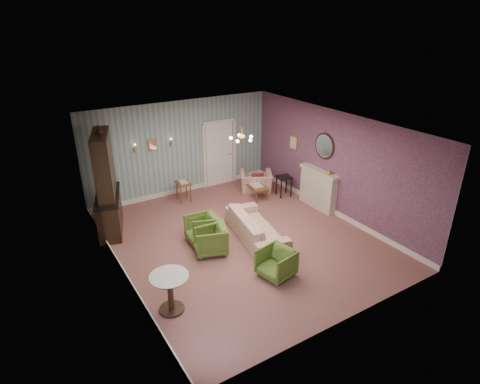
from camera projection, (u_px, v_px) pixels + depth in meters
floor at (242, 239)px, 10.11m from camera, size 7.00×7.00×0.00m
ceiling at (242, 127)px, 8.93m from camera, size 7.00×7.00×0.00m
wall_back at (181, 148)px, 12.24m from camera, size 6.00×0.00×6.00m
wall_front at (350, 255)px, 6.80m from camera, size 6.00×0.00×6.00m
wall_left at (116, 217)px, 8.08m from camera, size 0.00×7.00×7.00m
wall_right at (334, 164)px, 10.96m from camera, size 0.00×7.00×7.00m
wall_right_floral at (334, 164)px, 10.96m from camera, size 0.00×7.00×7.00m
door at (219, 153)px, 12.98m from camera, size 1.12×0.12×2.16m
olive_chair_a at (276, 262)px, 8.55m from camera, size 0.76×0.80×0.70m
olive_chair_b at (210, 238)px, 9.41m from camera, size 0.90×0.93×0.77m
olive_chair_c at (203, 229)px, 9.81m from camera, size 0.75×0.80×0.76m
sofa_chintz at (256, 223)px, 9.96m from camera, size 1.06×2.34×0.88m
wingback_chair at (256, 179)px, 12.69m from camera, size 1.16×1.03×0.85m
dresser at (105, 181)px, 9.99m from camera, size 1.04×1.76×2.77m
fireplace at (318, 189)px, 11.56m from camera, size 0.30×1.40×1.16m
mantel_vase at (329, 172)px, 10.97m from camera, size 0.15×0.15×0.15m
oval_mirror at (324, 146)px, 11.09m from camera, size 0.04×0.76×0.84m
framed_print at (294, 143)px, 12.25m from camera, size 0.04×0.34×0.42m
coffee_table at (257, 191)px, 12.32m from camera, size 0.53×0.85×0.41m
side_table_black at (284, 186)px, 12.39m from camera, size 0.51×0.51×0.64m
pedestal_table at (170, 293)px, 7.51m from camera, size 0.93×0.93×0.80m
nesting_table at (184, 191)px, 12.06m from camera, size 0.44×0.53×0.65m
gilt_mirror_back at (153, 145)px, 11.67m from camera, size 0.28×0.06×0.36m
sconce_left at (135, 148)px, 11.39m from camera, size 0.16×0.12×0.30m
sconce_right at (171, 142)px, 11.92m from camera, size 0.16×0.12×0.30m
chandelier at (242, 138)px, 9.04m from camera, size 0.56×0.56×0.36m
burgundy_cushion at (258, 179)px, 12.52m from camera, size 0.41×0.28×0.39m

